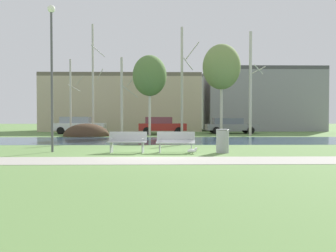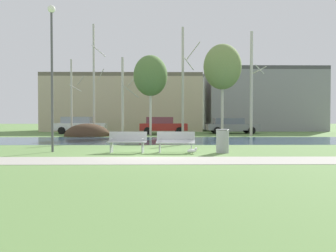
{
  "view_description": "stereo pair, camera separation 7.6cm",
  "coord_description": "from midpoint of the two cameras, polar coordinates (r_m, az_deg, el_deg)",
  "views": [
    {
      "loc": [
        0.44,
        -13.56,
        1.45
      ],
      "look_at": [
        0.7,
        1.16,
        1.1
      ],
      "focal_mm": 36.83,
      "sensor_mm": 36.0,
      "label": 1
    },
    {
      "loc": [
        0.51,
        -13.56,
        1.45
      ],
      "look_at": [
        0.7,
        1.16,
        1.1
      ],
      "focal_mm": 36.83,
      "sensor_mm": 36.0,
      "label": 2
    }
  ],
  "objects": [
    {
      "name": "parked_sedan_second_red",
      "position": [
        30.67,
        -0.89,
        0.14
      ],
      "size": [
        4.23,
        2.05,
        1.52
      ],
      "color": "maroon",
      "rests_on": "ground"
    },
    {
      "name": "paved_path_strip",
      "position": [
        11.72,
        -3.08,
        -5.72
      ],
      "size": [
        60.0,
        2.11,
        0.01
      ],
      "primitive_type": "cube",
      "color": "#9E998E",
      "rests_on": "ground"
    },
    {
      "name": "streetlamp",
      "position": [
        15.62,
        -18.54,
        10.88
      ],
      "size": [
        0.32,
        0.32,
        6.2
      ],
      "color": "#4C4C51",
      "rests_on": "ground"
    },
    {
      "name": "ground_plane",
      "position": [
        23.61,
        -1.89,
        -2.15
      ],
      "size": [
        120.0,
        120.0,
        0.0
      ],
      "primitive_type": "plane",
      "color": "#5B7F42"
    },
    {
      "name": "birch_far_left",
      "position": [
        29.39,
        -15.55,
        4.69
      ],
      "size": [
        1.19,
        1.94,
        6.24
      ],
      "color": "#BCB7A8",
      "rests_on": "ground"
    },
    {
      "name": "parked_van_nearest_white",
      "position": [
        32.35,
        -14.33,
        0.18
      ],
      "size": [
        4.62,
        2.04,
        1.54
      ],
      "color": "silver",
      "rests_on": "ground"
    },
    {
      "name": "river_band",
      "position": [
        22.09,
        -1.97,
        -2.39
      ],
      "size": [
        80.0,
        7.44,
        0.01
      ],
      "primitive_type": "cube",
      "color": "#2D475B",
      "rests_on": "ground"
    },
    {
      "name": "soil_mound",
      "position": [
        27.83,
        -13.14,
        -1.66
      ],
      "size": [
        3.61,
        2.59,
        2.01
      ],
      "primitive_type": "ellipsoid",
      "color": "#423021",
      "rests_on": "ground"
    },
    {
      "name": "birch_center_left",
      "position": [
        28.39,
        -7.34,
        5.01
      ],
      "size": [
        1.52,
        2.74,
        6.37
      ],
      "color": "beige",
      "rests_on": "ground"
    },
    {
      "name": "birch_far_right",
      "position": [
        28.55,
        13.76,
        6.9
      ],
      "size": [
        1.3,
        2.19,
        8.35
      ],
      "color": "beige",
      "rests_on": "ground"
    },
    {
      "name": "building_grey_warehouse",
      "position": [
        41.85,
        15.05,
        4.11
      ],
      "size": [
        12.59,
        8.24,
        6.97
      ],
      "color": "gray",
      "rests_on": "ground"
    },
    {
      "name": "birch_left",
      "position": [
        29.18,
        -12.07,
        7.57
      ],
      "size": [
        1.09,
        1.84,
        9.13
      ],
      "color": "#BCB7A8",
      "rests_on": "ground"
    },
    {
      "name": "birch_center",
      "position": [
        28.38,
        -2.84,
        8.29
      ],
      "size": [
        2.77,
        2.77,
        6.55
      ],
      "color": "beige",
      "rests_on": "ground"
    },
    {
      "name": "birch_right",
      "position": [
        29.2,
        9.06,
        9.62
      ],
      "size": [
        3.12,
        3.12,
        7.54
      ],
      "color": "beige",
      "rests_on": "ground"
    },
    {
      "name": "bench_left",
      "position": [
        14.4,
        -6.61,
        -2.54
      ],
      "size": [
        1.65,
        0.71,
        0.87
      ],
      "color": "#9EA0A3",
      "rests_on": "ground"
    },
    {
      "name": "seagull",
      "position": [
        13.82,
        4.22,
        -4.11
      ],
      "size": [
        0.45,
        0.17,
        0.26
      ],
      "color": "white",
      "rests_on": "ground"
    },
    {
      "name": "birch_center_right",
      "position": [
        29.03,
        2.61,
        7.6
      ],
      "size": [
        1.57,
        2.34,
        9.01
      ],
      "color": "#BCB7A8",
      "rests_on": "ground"
    },
    {
      "name": "trash_bin",
      "position": [
        14.44,
        9.15,
        -2.39
      ],
      "size": [
        0.55,
        0.55,
        0.98
      ],
      "color": "#999B9E",
      "rests_on": "ground"
    },
    {
      "name": "building_beige_block",
      "position": [
        39.29,
        -7.18,
        3.75
      ],
      "size": [
        17.0,
        6.72,
        6.18
      ],
      "color": "#BCAD8E",
      "rests_on": "ground"
    },
    {
      "name": "parked_hatch_third_grey",
      "position": [
        32.14,
        10.48,
        0.1
      ],
      "size": [
        4.74,
        2.07,
        1.41
      ],
      "color": "slate",
      "rests_on": "ground"
    },
    {
      "name": "bench_right",
      "position": [
        14.33,
        1.42,
        -2.54
      ],
      "size": [
        1.64,
        0.71,
        0.87
      ],
      "color": "#9EA0A3",
      "rests_on": "ground"
    }
  ]
}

